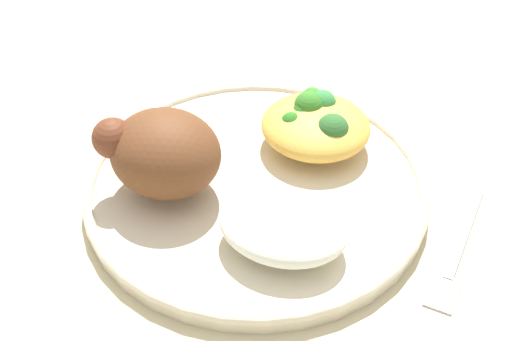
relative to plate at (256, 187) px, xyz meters
name	(u,v)px	position (x,y,z in m)	size (l,w,h in m)	color
ground_plane	(256,195)	(0.00, 0.00, -0.01)	(2.00, 2.00, 0.00)	beige
plate	(256,187)	(0.00, 0.00, 0.00)	(0.30, 0.30, 0.02)	beige
roasted_chicken	(162,152)	(0.07, 0.03, 0.04)	(0.10, 0.08, 0.07)	brown
rice_pile	(283,226)	(-0.04, 0.06, 0.02)	(0.10, 0.08, 0.03)	white
mac_cheese_with_broccoli	(316,123)	(-0.03, -0.07, 0.03)	(0.10, 0.09, 0.05)	#EFB548
fork	(457,252)	(-0.18, 0.01, -0.01)	(0.03, 0.14, 0.01)	silver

